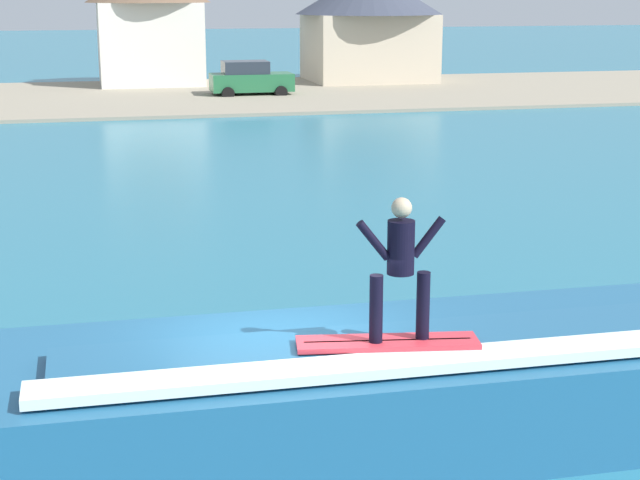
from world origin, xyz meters
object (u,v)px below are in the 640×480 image
Objects in this scene: surfboard at (388,342)px; house_small_cottage at (149,20)px; house_gabled_white at (369,19)px; surfer at (401,262)px; car_far_shore at (250,79)px; wave_crest at (383,387)px.

house_small_cottage is at bearing 89.36° from surfboard.
house_small_cottage reaches higher than house_gabled_white.
surfer is 41.83m from car_far_shore.
surfboard is 0.31× the size of house_small_cottage.
house_gabled_white is (13.14, 47.86, 1.27)m from surfer.
surfer reaches higher than car_far_shore.
house_gabled_white is at bearing 37.96° from car_far_shore.
house_gabled_white is (13.28, 47.84, 2.26)m from surfboard.
surfer is (0.02, -0.55, 1.77)m from wave_crest.
house_gabled_white reaches higher than car_far_shore.
house_small_cottage is (0.41, 48.60, 1.29)m from surfer.
wave_crest is 48.15m from house_small_cottage.
house_small_cottage is at bearing 89.49° from wave_crest.
surfboard is at bearing -90.64° from house_small_cottage.
surfboard is 49.70m from house_gabled_white.
car_far_shore is (5.00, 41.51, -1.50)m from surfer.
surfboard reaches higher than wave_crest.
house_gabled_white reaches higher than wave_crest.
surfer is 0.41× the size of car_far_shore.
wave_crest is at bearing -96.98° from car_far_shore.
house_gabled_white is at bearing -3.29° from house_small_cottage.
surfer is at bearing -88.14° from wave_crest.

